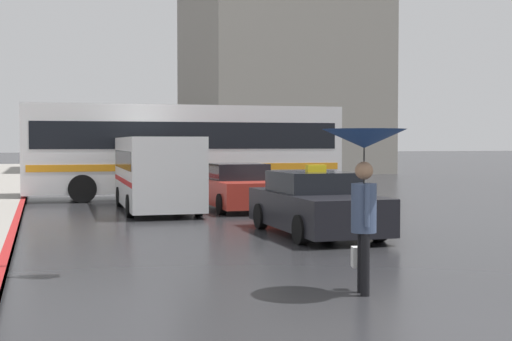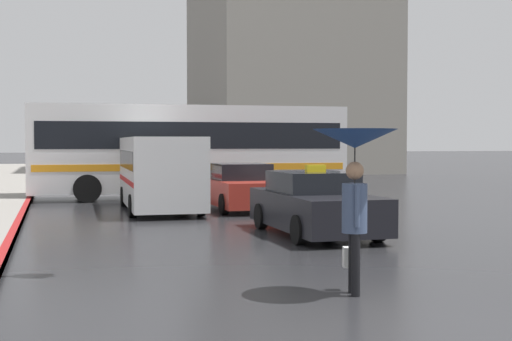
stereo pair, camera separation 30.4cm
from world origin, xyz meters
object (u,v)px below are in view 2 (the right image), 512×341
at_px(sedan_red, 242,188).
at_px(ambulance_van, 160,170).
at_px(taxi, 315,205).
at_px(pedestrian_with_umbrella, 355,160).
at_px(city_bus, 190,147).

height_order(sedan_red, ambulance_van, ambulance_van).
bearing_deg(ambulance_van, taxi, 112.52).
bearing_deg(taxi, sedan_red, -89.20).
height_order(taxi, pedestrian_with_umbrella, pedestrian_with_umbrella).
height_order(ambulance_van, pedestrian_with_umbrella, pedestrian_with_umbrella).
distance_m(taxi, ambulance_van, 7.02).
bearing_deg(taxi, ambulance_van, -68.87).
bearing_deg(city_bus, taxi, 5.42).
bearing_deg(city_bus, pedestrian_with_umbrella, -1.58).
distance_m(city_bus, pedestrian_with_umbrella, 17.18).
distance_m(ambulance_van, pedestrian_with_umbrella, 12.60).
bearing_deg(taxi, city_bus, -86.07).
relative_size(taxi, pedestrian_with_umbrella, 1.99).
xyz_separation_m(taxi, city_bus, (-0.76, 11.12, 1.22)).
distance_m(taxi, pedestrian_with_umbrella, 6.37).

